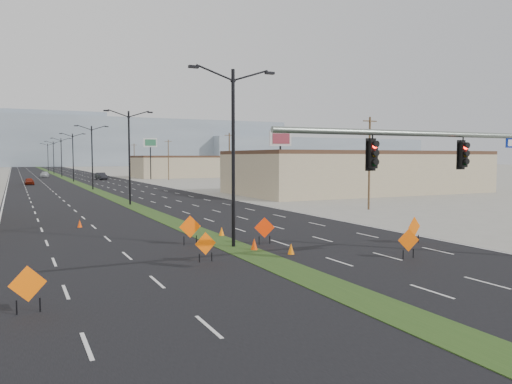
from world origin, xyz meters
name	(u,v)px	position (x,y,z in m)	size (l,w,h in m)	color
ground	(368,302)	(0.00, 0.00, 0.00)	(600.00, 600.00, 0.00)	gray
road_surface	(72,181)	(0.00, 100.00, 0.00)	(25.00, 400.00, 0.02)	black
median_strip	(72,181)	(0.00, 100.00, 0.00)	(2.00, 400.00, 0.04)	#223F16
building_se_near	(358,173)	(34.00, 45.00, 2.75)	(36.00, 18.00, 5.50)	tan
building_se_far	(219,167)	(38.00, 110.00, 2.50)	(44.00, 16.00, 5.00)	tan
mesa_center	(106,143)	(40.00, 300.00, 14.00)	(220.00, 50.00, 28.00)	gray
mesa_east	(311,152)	(180.00, 290.00, 9.00)	(160.00, 50.00, 18.00)	gray
signal_mast	(492,164)	(8.56, 2.00, 4.79)	(16.30, 0.60, 8.00)	slate
streetlight_0	(233,152)	(0.00, 12.00, 5.42)	(5.15, 0.24, 10.02)	black
streetlight_1	(129,154)	(0.00, 40.00, 5.42)	(5.15, 0.24, 10.02)	black
streetlight_2	(92,155)	(0.00, 68.00, 5.42)	(5.15, 0.24, 10.02)	black
streetlight_3	(73,156)	(0.00, 96.00, 5.42)	(5.15, 0.24, 10.02)	black
streetlight_4	(61,156)	(0.00, 124.00, 5.42)	(5.15, 0.24, 10.02)	black
streetlight_5	(54,156)	(0.00, 152.00, 5.42)	(5.15, 0.24, 10.02)	black
streetlight_6	(48,156)	(0.00, 180.00, 5.42)	(5.15, 0.24, 10.02)	black
utility_pole_0	(369,162)	(20.00, 25.00, 4.67)	(1.60, 0.20, 9.00)	#4C3823
utility_pole_1	(229,160)	(20.00, 60.00, 4.67)	(1.60, 0.20, 9.00)	#4C3823
utility_pole_2	(168,159)	(20.00, 95.00, 4.67)	(1.60, 0.20, 9.00)	#4C3823
utility_pole_3	(134,159)	(20.00, 130.00, 4.67)	(1.60, 0.20, 9.00)	#4C3823
car_left	(29,181)	(-8.63, 87.56, 0.65)	(1.52, 3.79, 1.29)	maroon
car_mid	(101,176)	(6.69, 103.41, 0.80)	(1.70, 4.87, 1.61)	black
car_far	(45,175)	(-4.12, 123.71, 0.71)	(2.00, 4.92, 1.43)	#A4A7AD
construction_sign_0	(28,286)	(-10.83, 3.81, 0.94)	(1.18, 0.28, 1.60)	#F76005
construction_sign_1	(206,245)	(-2.84, 8.86, 0.86)	(1.10, 0.15, 1.47)	#FC5D05
construction_sign_2	(190,228)	(-2.00, 13.73, 1.02)	(1.30, 0.05, 1.73)	#FF5605
construction_sign_3	(264,229)	(2.00, 12.04, 0.94)	(1.15, 0.40, 1.60)	#FF3405
construction_sign_4	(409,241)	(6.63, 5.15, 0.89)	(1.12, 0.31, 1.52)	#E55304
construction_sign_5	(414,228)	(10.13, 8.44, 0.93)	(1.16, 0.34, 1.59)	#DF5504
cone_0	(222,231)	(0.87, 15.97, 0.31)	(0.37, 0.37, 0.61)	orange
cone_1	(291,249)	(1.86, 8.69, 0.30)	(0.35, 0.35, 0.59)	orange
cone_2	(254,244)	(0.62, 10.57, 0.34)	(0.40, 0.40, 0.67)	#D73904
cone_3	(80,224)	(-6.94, 24.15, 0.29)	(0.35, 0.35, 0.58)	#EE4005
pole_sign_east_near	(280,144)	(18.28, 39.86, 6.68)	(2.71, 0.93, 8.28)	black
pole_sign_east_far	(150,146)	(17.33, 100.46, 7.76)	(3.08, 1.19, 9.51)	black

